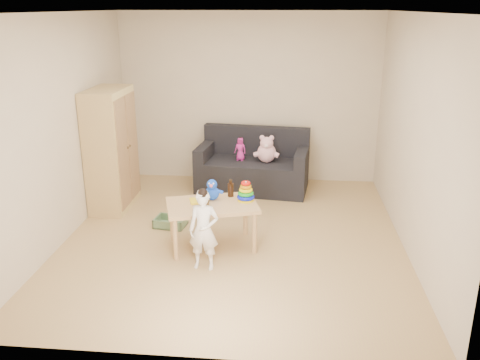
# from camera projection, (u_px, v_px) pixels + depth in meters

# --- Properties ---
(room) EXTENTS (4.50, 4.50, 4.50)m
(room) POSITION_uv_depth(u_px,v_px,m) (234.00, 133.00, 5.74)
(room) COLOR tan
(room) RESTS_ON ground
(wardrobe) EXTENTS (0.46, 0.91, 1.64)m
(wardrobe) POSITION_uv_depth(u_px,v_px,m) (111.00, 149.00, 6.87)
(wardrobe) COLOR #DAC278
(wardrobe) RESTS_ON ground
(sofa) EXTENTS (1.72, 1.00, 0.46)m
(sofa) POSITION_uv_depth(u_px,v_px,m) (252.00, 175.00, 7.71)
(sofa) COLOR black
(sofa) RESTS_ON ground
(play_table) EXTENTS (1.15, 0.90, 0.53)m
(play_table) POSITION_uv_depth(u_px,v_px,m) (212.00, 225.00, 5.85)
(play_table) COLOR tan
(play_table) RESTS_ON ground
(storage_bin) EXTENTS (0.42, 0.33, 0.11)m
(storage_bin) POSITION_uv_depth(u_px,v_px,m) (170.00, 222.00, 6.46)
(storage_bin) COLOR #678D66
(storage_bin) RESTS_ON ground
(toddler) EXTENTS (0.33, 0.23, 0.85)m
(toddler) POSITION_uv_depth(u_px,v_px,m) (204.00, 231.00, 5.32)
(toddler) COLOR white
(toddler) RESTS_ON ground
(pink_bear) EXTENTS (0.36, 0.33, 0.34)m
(pink_bear) POSITION_uv_depth(u_px,v_px,m) (267.00, 151.00, 7.50)
(pink_bear) COLOR #FFBBCF
(pink_bear) RESTS_ON sofa
(doll) EXTENTS (0.20, 0.15, 0.34)m
(doll) POSITION_uv_depth(u_px,v_px,m) (240.00, 149.00, 7.58)
(doll) COLOR #DB29A4
(doll) RESTS_ON sofa
(ring_stacker) EXTENTS (0.20, 0.20, 0.23)m
(ring_stacker) POSITION_uv_depth(u_px,v_px,m) (246.00, 193.00, 5.83)
(ring_stacker) COLOR yellow
(ring_stacker) RESTS_ON play_table
(brown_bottle) EXTENTS (0.07, 0.07, 0.21)m
(brown_bottle) POSITION_uv_depth(u_px,v_px,m) (231.00, 189.00, 5.96)
(brown_bottle) COLOR black
(brown_bottle) RESTS_ON play_table
(blue_plush) EXTENTS (0.22, 0.18, 0.25)m
(blue_plush) POSITION_uv_depth(u_px,v_px,m) (212.00, 189.00, 5.85)
(blue_plush) COLOR #1C54FF
(blue_plush) RESTS_ON play_table
(wooden_figure) EXTENTS (0.04, 0.04, 0.11)m
(wooden_figure) POSITION_uv_depth(u_px,v_px,m) (207.00, 201.00, 5.70)
(wooden_figure) COLOR brown
(wooden_figure) RESTS_ON play_table
(yellow_book) EXTENTS (0.24, 0.24, 0.01)m
(yellow_book) POSITION_uv_depth(u_px,v_px,m) (199.00, 201.00, 5.83)
(yellow_book) COLOR yellow
(yellow_book) RESTS_ON play_table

